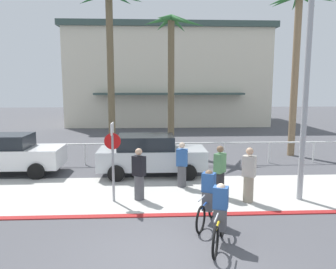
# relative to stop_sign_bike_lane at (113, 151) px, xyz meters

# --- Properties ---
(ground_plane) EXTENTS (80.00, 80.00, 0.00)m
(ground_plane) POSITION_rel_stop_sign_bike_lane_xyz_m (1.40, 6.56, -1.68)
(ground_plane) COLOR #4C4C51
(sidewalk_strip) EXTENTS (44.00, 4.00, 0.02)m
(sidewalk_strip) POSITION_rel_stop_sign_bike_lane_xyz_m (1.40, 0.76, -1.67)
(sidewalk_strip) COLOR beige
(sidewalk_strip) RESTS_ON ground
(curb_paint) EXTENTS (44.00, 0.24, 0.03)m
(curb_paint) POSITION_rel_stop_sign_bike_lane_xyz_m (1.40, -1.24, -1.66)
(curb_paint) COLOR maroon
(curb_paint) RESTS_ON ground
(building_backdrop) EXTENTS (18.87, 13.37, 9.16)m
(building_backdrop) POSITION_rel_stop_sign_bike_lane_xyz_m (2.78, 24.54, 2.92)
(building_backdrop) COLOR beige
(building_backdrop) RESTS_ON ground
(rail_fence) EXTENTS (24.27, 0.08, 1.04)m
(rail_fence) POSITION_rel_stop_sign_bike_lane_xyz_m (1.40, 5.06, -0.84)
(rail_fence) COLOR white
(rail_fence) RESTS_ON ground
(stop_sign_bike_lane) EXTENTS (0.52, 0.56, 2.56)m
(stop_sign_bike_lane) POSITION_rel_stop_sign_bike_lane_xyz_m (0.00, 0.00, 0.00)
(stop_sign_bike_lane) COLOR gray
(stop_sign_bike_lane) RESTS_ON ground
(streetlight_curb) EXTENTS (0.24, 2.54, 7.50)m
(streetlight_curb) POSITION_rel_stop_sign_bike_lane_xyz_m (6.07, -0.35, 2.60)
(streetlight_curb) COLOR #9EA0A5
(streetlight_curb) RESTS_ON ground
(palm_tree_1) EXTENTS (3.49, 3.26, 8.53)m
(palm_tree_1) POSITION_rel_stop_sign_bike_lane_xyz_m (-0.86, 7.34, 4.62)
(palm_tree_1) COLOR brown
(palm_tree_1) RESTS_ON ground
(palm_tree_2) EXTENTS (3.33, 3.11, 7.46)m
(palm_tree_2) POSITION_rel_stop_sign_bike_lane_xyz_m (2.35, 7.99, 3.73)
(palm_tree_2) COLOR brown
(palm_tree_2) RESTS_ON ground
(palm_tree_3) EXTENTS (3.49, 3.35, 8.44)m
(palm_tree_3) POSITION_rel_stop_sign_bike_lane_xyz_m (8.71, 6.74, 4.76)
(palm_tree_3) COLOR #846B4C
(palm_tree_3) RESTS_ON ground
(car_white_1) EXTENTS (4.40, 2.02, 1.69)m
(car_white_1) POSITION_rel_stop_sign_bike_lane_xyz_m (-4.84, 3.63, -0.81)
(car_white_1) COLOR white
(car_white_1) RESTS_ON ground
(car_silver_2) EXTENTS (4.40, 2.02, 1.69)m
(car_silver_2) POSITION_rel_stop_sign_bike_lane_xyz_m (1.19, 3.14, -0.81)
(car_silver_2) COLOR #B2B7BC
(car_silver_2) RESTS_ON ground
(cyclist_blue_0) EXTENTS (0.86, 1.66, 1.50)m
(cyclist_blue_0) POSITION_rel_stop_sign_bike_lane_xyz_m (2.74, -1.78, -0.98)
(cyclist_blue_0) COLOR black
(cyclist_blue_0) RESTS_ON ground
(cyclist_yellow_1) EXTENTS (0.68, 1.73, 1.50)m
(cyclist_yellow_1) POSITION_rel_stop_sign_bike_lane_xyz_m (2.82, -3.01, -0.98)
(cyclist_yellow_1) COLOR black
(cyclist_yellow_1) RESTS_ON ground
(pedestrian_0) EXTENTS (0.48, 0.44, 1.79)m
(pedestrian_0) POSITION_rel_stop_sign_bike_lane_xyz_m (4.31, -0.27, -0.84)
(pedestrian_0) COLOR gray
(pedestrian_0) RESTS_ON ground
(pedestrian_1) EXTENTS (0.46, 0.47, 1.74)m
(pedestrian_1) POSITION_rel_stop_sign_bike_lane_xyz_m (3.50, 0.32, -0.87)
(pedestrian_1) COLOR #232326
(pedestrian_1) RESTS_ON ground
(pedestrian_2) EXTENTS (0.45, 0.38, 1.68)m
(pedestrian_2) POSITION_rel_stop_sign_bike_lane_xyz_m (2.33, 1.44, -0.90)
(pedestrian_2) COLOR #4C4C51
(pedestrian_2) RESTS_ON ground
(pedestrian_3) EXTENTS (0.48, 0.45, 1.72)m
(pedestrian_3) POSITION_rel_stop_sign_bike_lane_xyz_m (0.81, 0.12, -0.88)
(pedestrian_3) COLOR #4C4C51
(pedestrian_3) RESTS_ON ground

